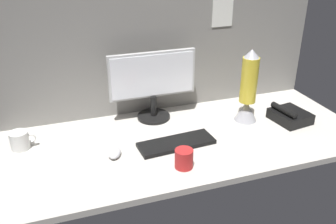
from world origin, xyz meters
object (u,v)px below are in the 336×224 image
Objects in this scene: lava_lamp at (248,92)px; mug_red_plastic at (184,159)px; monitor at (153,82)px; mouse at (115,153)px; keyboard at (176,143)px; mug_ceramic_white at (20,140)px; desk_phone at (289,116)px.

mug_red_plastic is at bearing -146.80° from lava_lamp.
mouse is at bearing -131.29° from monitor.
keyboard is 0.93× the size of lava_lamp.
mug_ceramic_white is at bearing -170.81° from monitor.
mug_ceramic_white is 116.85cm from lava_lamp.
mouse is 32.70cm from mug_red_plastic.
mug_ceramic_white is (-40.85, 20.82, 2.68)cm from mouse.
lava_lamp is (44.96, 13.07, 15.72)cm from keyboard.
monitor is 71.82cm from mug_ceramic_white.
keyboard is 74.04cm from mug_ceramic_white.
mug_ceramic_white is (-70.98, 20.79, 3.38)cm from keyboard.
desk_phone is (66.79, 4.12, 2.19)cm from keyboard.
monitor is at bearing 158.13° from lava_lamp.
mug_red_plastic is (-1.21, -50.43, -16.86)cm from monitor.
mouse is at bearing -170.10° from lava_lamp.
monitor reaches higher than keyboard.
mouse is 77.70cm from lava_lamp.
monitor is 46.80cm from mouse.
mug_ceramic_white is at bearing 176.19° from lava_lamp.
mouse is at bearing 176.00° from keyboard.
monitor reaches higher than mouse.
monitor reaches higher than mug_ceramic_white.
keyboard is at bearing 80.01° from mug_red_plastic.
keyboard is 66.95cm from desk_phone.
lava_lamp is (115.94, -7.72, 12.34)cm from mug_ceramic_white.
mouse is 45.93cm from mug_ceramic_white.
lava_lamp reaches higher than mug_ceramic_white.
keyboard is 30.14cm from mouse.
mug_ceramic_white is at bearing 173.06° from mouse.
lava_lamp is 27.20cm from desk_phone.
desk_phone is (96.92, 4.15, 1.49)cm from mouse.
mug_red_plastic is 78.29cm from mug_ceramic_white.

